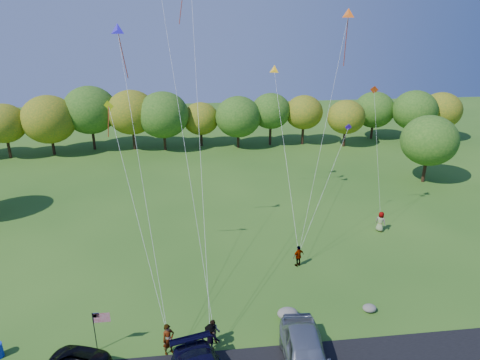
{
  "coord_description": "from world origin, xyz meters",
  "views": [
    {
      "loc": [
        -1.49,
        -19.63,
        17.46
      ],
      "look_at": [
        1.56,
        6.0,
        7.41
      ],
      "focal_mm": 32.0,
      "sensor_mm": 36.0,
      "label": 1
    }
  ],
  "objects_px": {
    "flyer_a": "(168,339)",
    "flyer_e": "(380,222)",
    "minivan_silver": "(305,355)",
    "flyer_c": "(210,337)",
    "flyer_b": "(214,332)",
    "flyer_d": "(298,256)"
  },
  "relations": [
    {
      "from": "flyer_a",
      "to": "flyer_c",
      "type": "relative_size",
      "value": 1.13
    },
    {
      "from": "flyer_b",
      "to": "flyer_e",
      "type": "bearing_deg",
      "value": 47.27
    },
    {
      "from": "flyer_b",
      "to": "flyer_d",
      "type": "height_order",
      "value": "flyer_d"
    },
    {
      "from": "flyer_a",
      "to": "flyer_e",
      "type": "bearing_deg",
      "value": 7.25
    },
    {
      "from": "minivan_silver",
      "to": "flyer_c",
      "type": "height_order",
      "value": "minivan_silver"
    },
    {
      "from": "minivan_silver",
      "to": "flyer_c",
      "type": "distance_m",
      "value": 5.23
    },
    {
      "from": "minivan_silver",
      "to": "flyer_c",
      "type": "xyz_separation_m",
      "value": [
        -4.81,
        2.05,
        -0.2
      ]
    },
    {
      "from": "minivan_silver",
      "to": "flyer_a",
      "type": "xyz_separation_m",
      "value": [
        -7.09,
        2.05,
        -0.08
      ]
    },
    {
      "from": "minivan_silver",
      "to": "flyer_b",
      "type": "xyz_separation_m",
      "value": [
        -4.61,
        2.52,
        -0.25
      ]
    },
    {
      "from": "flyer_c",
      "to": "flyer_d",
      "type": "bearing_deg",
      "value": -113.14
    },
    {
      "from": "minivan_silver",
      "to": "flyer_e",
      "type": "bearing_deg",
      "value": 58.63
    },
    {
      "from": "flyer_d",
      "to": "flyer_e",
      "type": "relative_size",
      "value": 0.93
    },
    {
      "from": "minivan_silver",
      "to": "flyer_e",
      "type": "distance_m",
      "value": 17.69
    },
    {
      "from": "flyer_b",
      "to": "flyer_d",
      "type": "relative_size",
      "value": 0.94
    },
    {
      "from": "flyer_c",
      "to": "flyer_e",
      "type": "distance_m",
      "value": 19.54
    },
    {
      "from": "flyer_c",
      "to": "flyer_e",
      "type": "relative_size",
      "value": 0.94
    },
    {
      "from": "flyer_a",
      "to": "flyer_d",
      "type": "height_order",
      "value": "flyer_a"
    },
    {
      "from": "minivan_silver",
      "to": "flyer_e",
      "type": "height_order",
      "value": "minivan_silver"
    },
    {
      "from": "minivan_silver",
      "to": "flyer_c",
      "type": "relative_size",
      "value": 3.41
    },
    {
      "from": "flyer_b",
      "to": "flyer_e",
      "type": "height_order",
      "value": "flyer_e"
    },
    {
      "from": "flyer_c",
      "to": "flyer_d",
      "type": "xyz_separation_m",
      "value": [
        6.91,
        7.75,
        -0.01
      ]
    },
    {
      "from": "flyer_a",
      "to": "flyer_d",
      "type": "distance_m",
      "value": 12.03
    }
  ]
}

